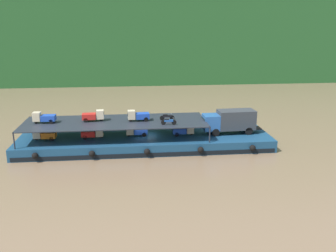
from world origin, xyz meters
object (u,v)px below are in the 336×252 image
(covered_lorry, at_px, (230,121))
(motorcycle_upper_centre, at_px, (167,117))
(mini_truck_lower_mid, at_px, (136,131))
(mini_truck_upper_stern, at_px, (44,118))
(mini_truck_lower_stern, at_px, (44,135))
(mini_truck_lower_fore, at_px, (184,130))
(mini_truck_lower_aft, at_px, (93,133))
(mini_truck_upper_fore, at_px, (138,116))
(motorcycle_upper_port, at_px, (169,121))
(mini_truck_upper_mid, at_px, (93,116))
(cargo_barge, at_px, (145,141))

(covered_lorry, relative_size, motorcycle_upper_centre, 4.16)
(mini_truck_lower_mid, xyz_separation_m, mini_truck_upper_stern, (-11.47, 0.28, 2.00))
(mini_truck_lower_stern, xyz_separation_m, mini_truck_lower_fore, (17.57, 0.14, 0.00))
(mini_truck_lower_aft, height_order, mini_truck_upper_fore, mini_truck_upper_fore)
(covered_lorry, height_order, mini_truck_lower_mid, covered_lorry)
(mini_truck_lower_aft, distance_m, mini_truck_upper_fore, 6.09)
(mini_truck_lower_mid, distance_m, motorcycle_upper_port, 4.86)
(mini_truck_upper_stern, height_order, motorcycle_upper_port, mini_truck_upper_stern)
(motorcycle_upper_port, bearing_deg, mini_truck_lower_stern, 173.42)
(mini_truck_lower_mid, height_order, mini_truck_lower_fore, same)
(covered_lorry, height_order, mini_truck_lower_fore, covered_lorry)
(mini_truck_upper_stern, bearing_deg, motorcycle_upper_port, -9.26)
(covered_lorry, bearing_deg, motorcycle_upper_port, -165.86)
(covered_lorry, height_order, mini_truck_lower_stern, covered_lorry)
(covered_lorry, xyz_separation_m, motorcycle_upper_centre, (-8.35, 0.12, 0.74))
(covered_lorry, xyz_separation_m, mini_truck_lower_stern, (-23.77, -0.33, -1.00))
(covered_lorry, relative_size, mini_truck_upper_mid, 2.84)
(mini_truck_lower_aft, xyz_separation_m, mini_truck_upper_fore, (5.74, 0.44, 2.00))
(cargo_barge, distance_m, mini_truck_lower_stern, 12.69)
(mini_truck_upper_fore, bearing_deg, mini_truck_lower_fore, -3.56)
(mini_truck_lower_stern, height_order, motorcycle_upper_port, motorcycle_upper_port)
(mini_truck_upper_mid, xyz_separation_m, mini_truck_upper_fore, (5.65, -0.51, 0.00))
(motorcycle_upper_centre, bearing_deg, mini_truck_upper_stern, 178.94)
(mini_truck_lower_aft, bearing_deg, mini_truck_upper_mid, 84.78)
(mini_truck_lower_stern, bearing_deg, motorcycle_upper_centre, 1.68)
(mini_truck_lower_aft, height_order, mini_truck_upper_stern, mini_truck_upper_stern)
(mini_truck_lower_mid, bearing_deg, covered_lorry, -0.57)
(mini_truck_lower_stern, bearing_deg, motorcycle_upper_port, -6.58)
(mini_truck_upper_fore, bearing_deg, covered_lorry, -0.80)
(cargo_barge, bearing_deg, mini_truck_lower_mid, 178.37)
(covered_lorry, xyz_separation_m, mini_truck_lower_mid, (-12.32, 0.12, -1.00))
(mini_truck_lower_mid, xyz_separation_m, mini_truck_upper_fore, (0.27, 0.05, 2.00))
(mini_truck_lower_stern, bearing_deg, covered_lorry, 0.80)
(covered_lorry, relative_size, motorcycle_upper_port, 4.17)
(mini_truck_upper_mid, relative_size, motorcycle_upper_port, 1.47)
(mini_truck_upper_mid, height_order, mini_truck_upper_fore, same)
(covered_lorry, height_order, motorcycle_upper_centre, covered_lorry)
(mini_truck_lower_fore, height_order, mini_truck_upper_stern, mini_truck_upper_stern)
(motorcycle_upper_centre, bearing_deg, mini_truck_upper_fore, 179.25)
(mini_truck_upper_stern, bearing_deg, mini_truck_lower_mid, -1.42)
(mini_truck_lower_mid, bearing_deg, mini_truck_lower_fore, -2.98)
(mini_truck_upper_mid, bearing_deg, mini_truck_lower_mid, -5.91)
(motorcycle_upper_centre, bearing_deg, covered_lorry, -0.82)
(cargo_barge, relative_size, mini_truck_upper_fore, 11.56)
(mini_truck_lower_aft, bearing_deg, mini_truck_upper_fore, 4.42)
(mini_truck_lower_stern, relative_size, mini_truck_upper_fore, 0.99)
(mini_truck_upper_fore, bearing_deg, mini_truck_lower_aft, -175.58)
(mini_truck_lower_aft, bearing_deg, motorcycle_upper_port, -11.02)
(mini_truck_upper_fore, relative_size, motorcycle_upper_port, 1.47)
(mini_truck_upper_stern, distance_m, mini_truck_upper_mid, 6.10)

